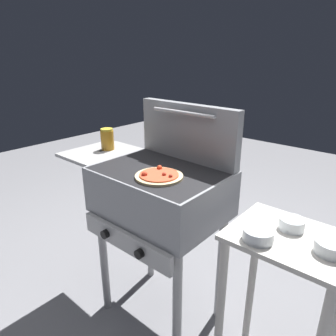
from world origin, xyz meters
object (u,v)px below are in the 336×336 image
at_px(pizza_pepperoni, 159,176).
at_px(grill, 158,195).
at_px(prep_table, 283,286).
at_px(sauce_jar, 107,139).
at_px(topping_bowl_middle, 331,248).
at_px(topping_bowl_near, 292,224).
at_px(topping_bowl_far, 258,235).

bearing_deg(pizza_pepperoni, grill, 135.19).
distance_m(pizza_pepperoni, prep_table, 0.69).
height_order(sauce_jar, prep_table, sauce_jar).
bearing_deg(topping_bowl_middle, pizza_pepperoni, -174.71).
bearing_deg(topping_bowl_near, grill, -175.15).
bearing_deg(topping_bowl_near, prep_table, -71.04).
xyz_separation_m(grill, sauce_jar, (-0.46, 0.05, 0.21)).
bearing_deg(pizza_pepperoni, topping_bowl_near, 13.16).
distance_m(grill, topping_bowl_near, 0.66).
height_order(grill, pizza_pepperoni, pizza_pepperoni).
relative_size(pizza_pepperoni, sauce_jar, 1.76).
distance_m(pizza_pepperoni, topping_bowl_middle, 0.74).
xyz_separation_m(pizza_pepperoni, sauce_jar, (-0.54, 0.13, 0.05)).
relative_size(prep_table, topping_bowl_middle, 7.19).
distance_m(pizza_pepperoni, topping_bowl_near, 0.60).
height_order(pizza_pepperoni, prep_table, pizza_pepperoni).
bearing_deg(sauce_jar, topping_bowl_near, 0.09).
bearing_deg(pizza_pepperoni, sauce_jar, 166.05).
bearing_deg(topping_bowl_middle, sauce_jar, 177.07).
bearing_deg(sauce_jar, topping_bowl_middle, -2.93).
relative_size(prep_table, topping_bowl_near, 8.18).
xyz_separation_m(grill, topping_bowl_near, (0.66, 0.06, 0.06)).
xyz_separation_m(grill, pizza_pepperoni, (0.08, -0.08, 0.15)).
xyz_separation_m(sauce_jar, topping_bowl_middle, (1.27, -0.07, -0.15)).
bearing_deg(topping_bowl_near, sauce_jar, -179.91).
xyz_separation_m(topping_bowl_near, topping_bowl_far, (-0.07, -0.16, 0.00)).
distance_m(pizza_pepperoni, topping_bowl_far, 0.52).
xyz_separation_m(pizza_pepperoni, topping_bowl_middle, (0.73, 0.07, -0.09)).
bearing_deg(sauce_jar, topping_bowl_far, -8.38).
bearing_deg(prep_table, sauce_jar, 177.49).
bearing_deg(grill, topping_bowl_far, -9.64).
bearing_deg(topping_bowl_far, pizza_pepperoni, 177.64).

